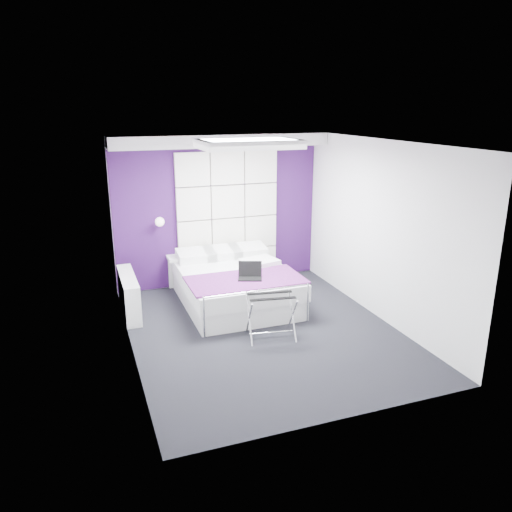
{
  "coord_description": "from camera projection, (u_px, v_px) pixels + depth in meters",
  "views": [
    {
      "loc": [
        -2.3,
        -5.99,
        3.06
      ],
      "look_at": [
        0.02,
        0.35,
        1.0
      ],
      "focal_mm": 35.0,
      "sensor_mm": 36.0,
      "label": 1
    }
  ],
  "objects": [
    {
      "name": "wall_back",
      "position": [
        218.0,
        210.0,
        8.63
      ],
      "size": [
        3.6,
        0.0,
        3.6
      ],
      "primitive_type": "plane",
      "rotation": [
        1.57,
        0.0,
        0.0
      ],
      "color": "white",
      "rests_on": "floor"
    },
    {
      "name": "wall_right",
      "position": [
        379.0,
        231.0,
        7.24
      ],
      "size": [
        0.0,
        4.4,
        4.4
      ],
      "primitive_type": "plane",
      "rotation": [
        1.57,
        0.0,
        -1.57
      ],
      "color": "white",
      "rests_on": "floor"
    },
    {
      "name": "laptop",
      "position": [
        249.0,
        274.0,
        7.41
      ],
      "size": [
        0.35,
        0.25,
        0.25
      ],
      "rotation": [
        0.0,
        0.0,
        -0.36
      ],
      "color": "black",
      "rests_on": "bed"
    },
    {
      "name": "floor",
      "position": [
        263.0,
        331.0,
        7.03
      ],
      "size": [
        4.4,
        4.4,
        0.0
      ],
      "primitive_type": "plane",
      "color": "black",
      "rests_on": "ground"
    },
    {
      "name": "nightstand",
      "position": [
        182.0,
        257.0,
        8.44
      ],
      "size": [
        0.47,
        0.37,
        0.05
      ],
      "primitive_type": "cube",
      "color": "white",
      "rests_on": "wall_back"
    },
    {
      "name": "soffit",
      "position": [
        221.0,
        140.0,
        8.05
      ],
      "size": [
        3.58,
        0.5,
        0.2
      ],
      "primitive_type": "cube",
      "color": "white",
      "rests_on": "wall_back"
    },
    {
      "name": "bed",
      "position": [
        235.0,
        285.0,
        7.92
      ],
      "size": [
        1.71,
        2.06,
        0.72
      ],
      "color": "white",
      "rests_on": "floor"
    },
    {
      "name": "wall_lamp",
      "position": [
        159.0,
        221.0,
        8.18
      ],
      "size": [
        0.15,
        0.15,
        0.15
      ],
      "primitive_type": "sphere",
      "color": "white",
      "rests_on": "wall_back"
    },
    {
      "name": "wall_left",
      "position": [
        126.0,
        255.0,
        6.06
      ],
      "size": [
        0.0,
        4.4,
        4.4
      ],
      "primitive_type": "plane",
      "rotation": [
        1.57,
        0.0,
        1.57
      ],
      "color": "white",
      "rests_on": "floor"
    },
    {
      "name": "accent_wall",
      "position": [
        219.0,
        211.0,
        8.62
      ],
      "size": [
        3.58,
        0.02,
        2.58
      ],
      "primitive_type": "cube",
      "color": "#36114C",
      "rests_on": "wall_back"
    },
    {
      "name": "headboard",
      "position": [
        228.0,
        218.0,
        8.66
      ],
      "size": [
        1.8,
        0.08,
        2.3
      ],
      "primitive_type": null,
      "color": "white",
      "rests_on": "wall_back"
    },
    {
      "name": "ceiling",
      "position": [
        264.0,
        142.0,
        6.27
      ],
      "size": [
        4.4,
        4.4,
        0.0
      ],
      "primitive_type": "plane",
      "rotation": [
        3.14,
        0.0,
        0.0
      ],
      "color": "white",
      "rests_on": "wall_back"
    },
    {
      "name": "luggage_rack",
      "position": [
        271.0,
        316.0,
        6.76
      ],
      "size": [
        0.62,
        0.46,
        0.61
      ],
      "rotation": [
        0.0,
        0.0,
        -0.17
      ],
      "color": "silver",
      "rests_on": "floor"
    },
    {
      "name": "skylight",
      "position": [
        249.0,
        143.0,
        6.83
      ],
      "size": [
        1.36,
        0.86,
        0.12
      ],
      "primitive_type": null,
      "color": "white",
      "rests_on": "ceiling"
    },
    {
      "name": "radiator",
      "position": [
        129.0,
        294.0,
        7.56
      ],
      "size": [
        0.22,
        1.2,
        0.6
      ],
      "primitive_type": "cube",
      "color": "white",
      "rests_on": "floor"
    }
  ]
}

